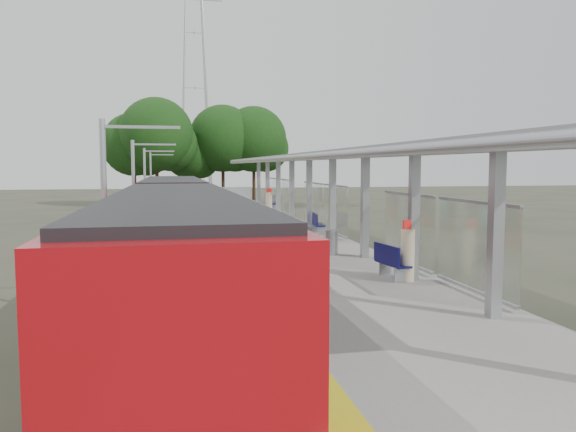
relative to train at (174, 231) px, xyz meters
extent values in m
plane|color=#474438|center=(4.50, -10.20, -2.05)|extent=(200.00, 200.00, 0.00)
cube|color=#59544C|center=(0.00, 9.80, -1.93)|extent=(3.00, 70.00, 0.24)
cube|color=gray|center=(4.50, 9.80, -1.55)|extent=(6.00, 50.00, 1.00)
cube|color=yellow|center=(1.95, 9.80, -1.04)|extent=(0.60, 50.00, 0.02)
cube|color=#9EA0A5|center=(4.50, 34.75, -0.45)|extent=(6.00, 0.10, 1.20)
cube|color=black|center=(0.00, -7.02, -1.40)|extent=(2.50, 13.50, 0.70)
cube|color=#AA0C12|center=(0.00, -7.02, 0.20)|extent=(2.65, 13.50, 2.50)
cube|color=black|center=(0.00, -7.02, 0.25)|extent=(2.72, 12.96, 1.20)
cube|color=black|center=(0.00, -7.02, 1.50)|extent=(2.40, 12.82, 0.15)
cube|color=#0B6177|center=(1.36, -7.02, 0.05)|extent=(0.04, 1.30, 2.00)
cube|color=black|center=(0.00, 7.08, -1.40)|extent=(2.50, 13.50, 0.70)
cube|color=#AA0C12|center=(0.00, 7.08, 0.20)|extent=(2.65, 13.50, 2.50)
cube|color=black|center=(0.00, 7.08, 0.25)|extent=(2.72, 12.96, 1.20)
cube|color=black|center=(0.00, 7.08, 1.50)|extent=(2.40, 12.83, 0.15)
cube|color=#0B6177|center=(1.36, 7.08, 0.05)|extent=(0.04, 1.30, 2.00)
cylinder|color=black|center=(0.00, 2.36, -1.70)|extent=(2.20, 0.70, 0.70)
cube|color=black|center=(0.00, 0.03, -0.05)|extent=(2.30, 0.80, 2.40)
cube|color=#9EA0A5|center=(6.50, -8.20, 0.70)|extent=(0.25, 0.25, 3.50)
cube|color=#9EA0A5|center=(6.50, -4.20, 0.70)|extent=(0.25, 0.25, 3.50)
cube|color=#9EA0A5|center=(6.50, -0.20, 0.70)|extent=(0.25, 0.25, 3.50)
cube|color=#9EA0A5|center=(6.50, 3.80, 0.70)|extent=(0.25, 0.25, 3.50)
cube|color=#9EA0A5|center=(6.50, 7.80, 0.70)|extent=(0.25, 0.25, 3.50)
cube|color=#9EA0A5|center=(6.50, 11.80, 0.70)|extent=(0.25, 0.25, 3.50)
cube|color=#9EA0A5|center=(6.50, 15.80, 0.70)|extent=(0.25, 0.25, 3.50)
cube|color=#9EA0A5|center=(6.50, 19.80, 0.70)|extent=(0.25, 0.25, 3.50)
cube|color=#9EA0A5|center=(6.50, 23.80, 0.70)|extent=(0.25, 0.25, 3.50)
cube|color=gray|center=(6.10, 5.80, 2.53)|extent=(3.20, 38.00, 0.16)
cylinder|color=#9EA0A5|center=(4.55, 5.80, 2.45)|extent=(0.24, 38.00, 0.24)
cube|color=silver|center=(7.20, -6.20, 0.15)|extent=(0.05, 3.70, 2.20)
cube|color=silver|center=(7.20, -2.20, 0.15)|extent=(0.05, 3.70, 2.20)
cube|color=silver|center=(7.20, 5.80, 0.15)|extent=(0.05, 3.70, 2.20)
cube|color=silver|center=(7.20, 9.80, 0.15)|extent=(0.05, 3.70, 2.20)
cube|color=silver|center=(7.20, 17.80, 0.15)|extent=(0.05, 3.70, 2.20)
cube|color=silver|center=(7.20, 21.80, 0.15)|extent=(0.05, 3.70, 2.20)
cylinder|color=#382316|center=(-3.75, 41.63, 0.09)|extent=(0.36, 0.36, 4.28)
sphere|color=#204614|center=(-3.75, 41.63, 4.36)|extent=(6.50, 6.50, 6.50)
cylinder|color=#382316|center=(-1.44, 40.02, 0.41)|extent=(0.36, 0.36, 4.92)
sphere|color=#204614|center=(-1.44, 40.02, 5.33)|extent=(7.48, 7.48, 7.48)
cylinder|color=#382316|center=(1.99, 43.48, -0.15)|extent=(0.36, 0.36, 3.81)
sphere|color=#204614|center=(1.99, 43.48, 3.66)|extent=(5.79, 5.79, 5.79)
cylinder|color=#382316|center=(5.55, 43.11, 0.35)|extent=(0.36, 0.36, 4.80)
sphere|color=#204614|center=(5.55, 43.11, 5.15)|extent=(7.30, 7.30, 7.30)
cylinder|color=#382316|center=(8.98, 43.29, 0.34)|extent=(0.36, 0.36, 4.77)
sphere|color=#204614|center=(8.98, 43.29, 5.11)|extent=(7.26, 7.26, 7.26)
cylinder|color=#9EA0A5|center=(-1.80, -3.20, 0.65)|extent=(0.16, 0.16, 5.40)
cube|color=#9EA0A5|center=(-0.80, -3.20, 3.15)|extent=(2.00, 0.08, 0.08)
cylinder|color=#9EA0A5|center=(-1.80, 8.80, 0.65)|extent=(0.16, 0.16, 5.40)
cube|color=#9EA0A5|center=(-0.80, 8.80, 3.15)|extent=(2.00, 0.08, 0.08)
cylinder|color=#9EA0A5|center=(-1.80, 20.80, 0.65)|extent=(0.16, 0.16, 5.40)
cube|color=#9EA0A5|center=(-0.80, 20.80, 3.15)|extent=(2.00, 0.08, 0.08)
cylinder|color=#9EA0A5|center=(-1.80, 32.80, 0.65)|extent=(0.16, 0.16, 5.40)
cube|color=#9EA0A5|center=(-0.80, 32.80, 3.15)|extent=(2.00, 0.08, 0.08)
cube|color=#100F4C|center=(6.03, -3.90, -0.63)|extent=(0.60, 1.46, 0.06)
cube|color=#100F4C|center=(5.84, -3.90, -0.34)|extent=(0.23, 1.41, 0.52)
cube|color=#9EA0A5|center=(6.03, -4.46, -0.84)|extent=(0.38, 0.10, 0.42)
cube|color=#9EA0A5|center=(6.03, -3.33, -0.84)|extent=(0.38, 0.10, 0.42)
cube|color=#100F4C|center=(6.70, 6.73, -0.62)|extent=(0.59, 1.47, 0.06)
cube|color=#100F4C|center=(6.51, 6.73, -0.33)|extent=(0.21, 1.43, 0.53)
cube|color=#9EA0A5|center=(6.70, 6.16, -0.84)|extent=(0.39, 0.10, 0.42)
cube|color=#9EA0A5|center=(6.70, 7.30, -0.84)|extent=(0.39, 0.10, 0.42)
cube|color=#100F4C|center=(7.20, 21.32, -0.57)|extent=(0.93, 1.66, 0.06)
cube|color=#100F4C|center=(6.99, 21.32, -0.25)|extent=(0.54, 1.54, 0.58)
cube|color=#9EA0A5|center=(7.20, 20.69, -0.82)|extent=(0.43, 0.19, 0.47)
cube|color=#9EA0A5|center=(7.20, 21.96, -0.82)|extent=(0.43, 0.19, 0.47)
cylinder|color=beige|center=(6.28, -4.32, -0.33)|extent=(0.38, 0.38, 1.44)
cube|color=red|center=(6.28, -4.32, 0.53)|extent=(0.34, 0.14, 0.24)
cylinder|color=beige|center=(6.14, 17.10, -0.32)|extent=(0.39, 0.39, 1.46)
cube|color=red|center=(6.14, 17.10, 0.56)|extent=(0.34, 0.17, 0.24)
cylinder|color=#9EA0A5|center=(5.54, 0.60, -0.60)|extent=(0.52, 0.52, 0.90)
camera|label=1|loc=(-0.08, -18.61, 2.11)|focal=35.00mm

